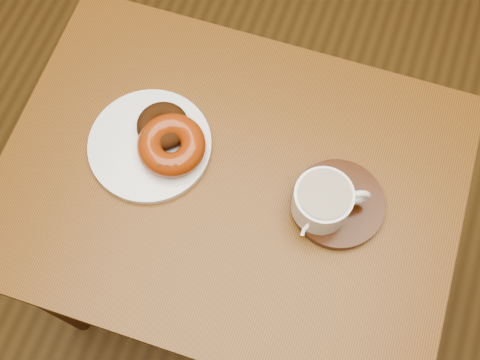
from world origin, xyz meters
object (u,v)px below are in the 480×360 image
(cafe_table, at_px, (230,203))
(donut_plate, at_px, (150,145))
(coffee_cup, at_px, (323,201))
(saucer, at_px, (337,204))

(cafe_table, xyz_separation_m, donut_plate, (-0.16, 0.01, 0.13))
(cafe_table, height_order, coffee_cup, coffee_cup)
(cafe_table, height_order, donut_plate, donut_plate)
(cafe_table, height_order, saucer, saucer)
(cafe_table, relative_size, coffee_cup, 6.65)
(saucer, bearing_deg, coffee_cup, -143.62)
(cafe_table, xyz_separation_m, saucer, (0.19, 0.02, 0.13))
(donut_plate, relative_size, coffee_cup, 1.77)
(donut_plate, distance_m, saucer, 0.35)
(cafe_table, bearing_deg, donut_plate, 173.24)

